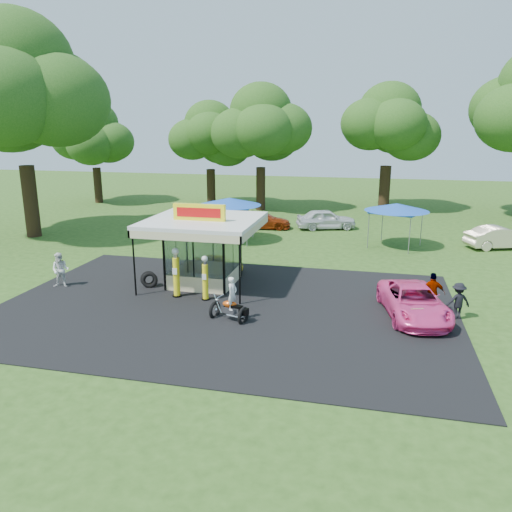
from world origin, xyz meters
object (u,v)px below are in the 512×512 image
object	(u,v)px
kiosk_car	(218,263)
bg_car_e	(500,237)
spectator_west	(60,270)
a_frame_sign	(414,317)
bg_car_c	(326,219)
tent_west	(229,202)
bg_car_b	(263,220)
gas_pump_left	(176,274)
tent_east	(397,208)
bg_car_a	(191,217)
gas_pump_right	(205,279)
spectator_east_a	(458,301)
spectator_east_b	(432,293)
gas_station_kiosk	(204,250)
pink_sedan	(414,302)
motorcycle	(231,303)

from	to	relation	value
kiosk_car	bg_car_e	bearing A→B (deg)	-60.15
bg_car_e	spectator_west	bearing A→B (deg)	100.08
bg_car_e	a_frame_sign	bearing A→B (deg)	136.62
kiosk_car	bg_car_c	size ratio (longest dim) A/B	0.62
kiosk_car	tent_west	xyz separation A→B (m)	(-1.43, 7.31, 2.27)
bg_car_b	tent_west	bearing A→B (deg)	160.11
gas_pump_left	bg_car_c	bearing A→B (deg)	73.33
a_frame_sign	kiosk_car	size ratio (longest dim) A/B	0.32
bg_car_e	tent_east	world-z (taller)	tent_east
bg_car_a	bg_car_e	distance (m)	22.50
gas_pump_right	spectator_east_a	xyz separation A→B (m)	(10.95, 0.24, -0.23)
kiosk_car	a_frame_sign	bearing A→B (deg)	-119.91
gas_pump_right	bg_car_b	bearing A→B (deg)	93.57
spectator_east_b	bg_car_a	distance (m)	23.02
spectator_west	bg_car_e	xyz separation A→B (m)	(23.14, 13.73, -0.15)
gas_station_kiosk	bg_car_b	distance (m)	14.44
bg_car_a	spectator_east_b	bearing A→B (deg)	-109.41
kiosk_car	tent_east	world-z (taller)	tent_east
bg_car_a	tent_west	world-z (taller)	tent_west
pink_sedan	bg_car_c	bearing A→B (deg)	95.62
gas_station_kiosk	spectator_east_a	bearing A→B (deg)	-10.07
spectator_east_b	bg_car_b	distance (m)	19.46
gas_pump_left	pink_sedan	bearing A→B (deg)	-0.34
bg_car_b	bg_car_e	distance (m)	16.78
gas_station_kiosk	gas_pump_left	distance (m)	2.40
spectator_west	gas_pump_right	bearing A→B (deg)	-13.98
spectator_west	tent_east	xyz separation A→B (m)	(16.43, 12.61, 1.75)
spectator_east_a	spectator_east_b	distance (m)	1.08
gas_pump_right	gas_pump_left	bearing A→B (deg)	175.84
a_frame_sign	pink_sedan	world-z (taller)	pink_sedan
kiosk_car	bg_car_e	distance (m)	18.86
spectator_east_a	bg_car_c	world-z (taller)	spectator_east_a
bg_car_a	tent_west	bearing A→B (deg)	-111.08
tent_west	gas_pump_left	bearing A→B (deg)	-85.96
spectator_east_a	tent_west	xyz separation A→B (m)	(-13.23, 11.61, 1.96)
spectator_east_b	bg_car_a	bearing A→B (deg)	-46.82
spectator_east_b	tent_west	bearing A→B (deg)	-46.18
gas_station_kiosk	spectator_east_b	size ratio (longest dim) A/B	2.99
gas_pump_right	bg_car_c	world-z (taller)	gas_pump_right
kiosk_car	spectator_west	world-z (taller)	spectator_west
bg_car_b	gas_pump_right	bearing A→B (deg)	177.96
spectator_east_b	bg_car_c	size ratio (longest dim) A/B	0.40
bg_car_c	spectator_east_b	bearing A→B (deg)	-178.78
spectator_west	bg_car_a	world-z (taller)	spectator_west
pink_sedan	bg_car_a	distance (m)	22.90
pink_sedan	motorcycle	bearing A→B (deg)	-174.99
gas_pump_right	tent_east	distance (m)	15.62
spectator_west	tent_west	world-z (taller)	tent_west
spectator_east_b	tent_east	xyz separation A→B (m)	(-1.18, 12.12, 1.73)
tent_east	bg_car_e	bearing A→B (deg)	9.51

